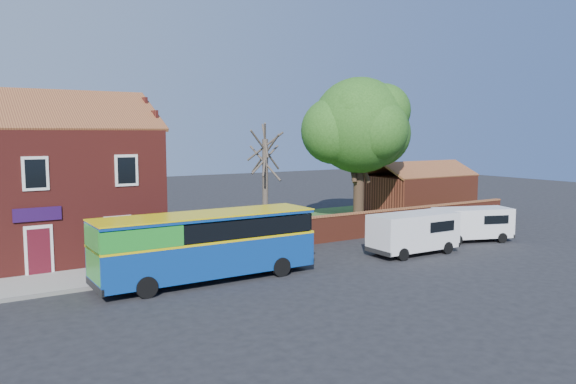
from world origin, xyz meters
TOP-DOWN VIEW (x-y plane):
  - ground at (0.00, 0.00)m, footprint 120.00×120.00m
  - pavement at (-7.00, 5.75)m, footprint 18.00×3.50m
  - kerb at (-7.00, 4.00)m, footprint 18.00×0.15m
  - grass_strip at (13.00, 13.00)m, footprint 26.00×12.00m
  - shop_building at (-7.02, 11.50)m, footprint 12.30×8.13m
  - boundary_wall at (13.00, 7.00)m, footprint 22.00×0.38m
  - outbuilding at (22.00, 13.00)m, footprint 8.20×5.06m
  - bus at (-1.29, 2.82)m, footprint 9.64×2.57m
  - van_near at (10.46, 1.98)m, footprint 4.95×2.13m
  - van_far at (15.96, 2.68)m, footprint 4.83×3.20m
  - large_tree at (14.40, 11.41)m, footprint 8.37×6.62m
  - bare_tree at (5.60, 9.18)m, footprint 2.47×2.94m

SIDE VIEW (x-z plane):
  - ground at x=0.00m, z-range 0.00..0.00m
  - grass_strip at x=13.00m, z-range 0.00..0.04m
  - pavement at x=-7.00m, z-range 0.00..0.12m
  - kerb at x=-7.00m, z-range 0.00..0.14m
  - boundary_wall at x=13.00m, z-range 0.01..1.61m
  - van_far at x=15.96m, z-range 0.12..2.09m
  - van_near at x=10.46m, z-range 0.13..2.29m
  - outbuilding at x=22.00m, z-range -0.48..3.69m
  - bus at x=-1.29m, z-range 0.20..3.14m
  - bare_tree at x=5.60m, z-range 0.09..6.66m
  - shop_building at x=-7.02m, z-range -1.84..8.66m
  - large_tree at x=14.40m, z-range 1.58..11.79m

